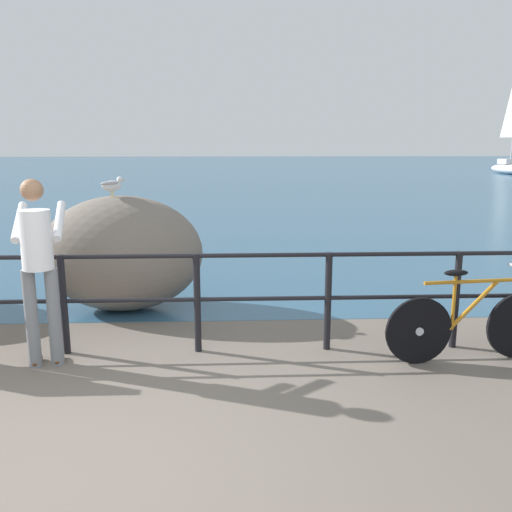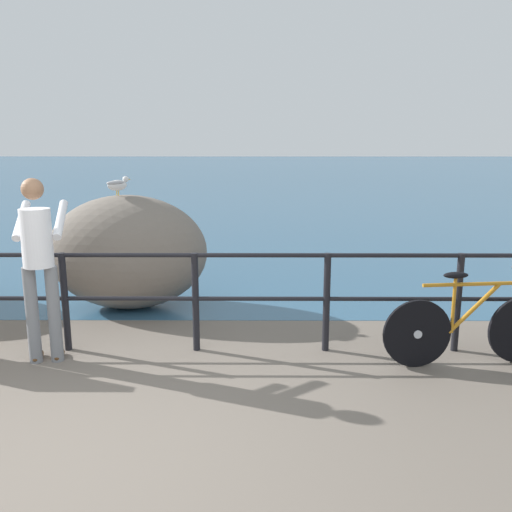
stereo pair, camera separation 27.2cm
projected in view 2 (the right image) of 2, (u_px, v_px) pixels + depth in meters
The scene contains 7 objects.
ground_plane at pixel (229, 194), 23.04m from camera, with size 120.00×120.00×0.10m, color #6B6056.
sea_surface at pixel (245, 167), 50.39m from camera, with size 120.00×90.00×0.01m, color #2D5675.
promenade_railing at pixel (130, 290), 5.33m from camera, with size 9.36×0.07×1.02m.
bicycle at pixel (486, 318), 5.02m from camera, with size 1.69×0.48×0.92m.
person_at_railing at pixel (39, 262), 4.98m from camera, with size 0.52×0.67×1.78m.
breakwater_boulder_main at pixel (128, 252), 6.74m from camera, with size 2.02×1.32×1.46m.
seagull at pixel (117, 184), 6.49m from camera, with size 0.29×0.29×0.23m.
Camera 2 is at (1.30, -3.09, 2.08)m, focal length 37.05 mm.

